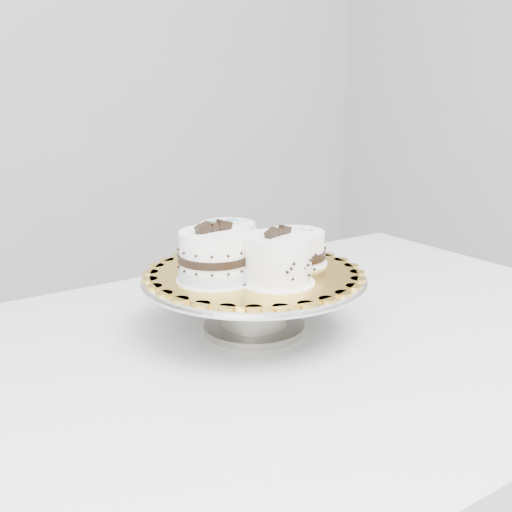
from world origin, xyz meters
TOP-DOWN VIEW (x-y plane):
  - table at (0.07, 0.27)m, footprint 1.36×0.96m
  - cake_stand at (0.05, 0.32)m, footprint 0.36×0.36m
  - cake_board at (0.05, 0.32)m, footprint 0.37×0.37m
  - cake_swirl at (0.04, 0.25)m, footprint 0.12×0.12m
  - cake_banded at (-0.02, 0.32)m, footprint 0.12×0.12m
  - cake_dots at (0.05, 0.39)m, footprint 0.11×0.11m
  - cake_ribbon at (0.14, 0.32)m, footprint 0.11×0.11m

SIDE VIEW (x-z plane):
  - table at x=0.07m, z-range 0.31..1.06m
  - cake_stand at x=0.05m, z-range 0.77..0.87m
  - cake_board at x=0.05m, z-range 0.85..0.85m
  - cake_ribbon at x=0.14m, z-range 0.85..0.91m
  - cake_dots at x=0.05m, z-range 0.85..0.92m
  - cake_swirl at x=0.04m, z-range 0.84..0.93m
  - cake_banded at x=-0.02m, z-range 0.84..0.94m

